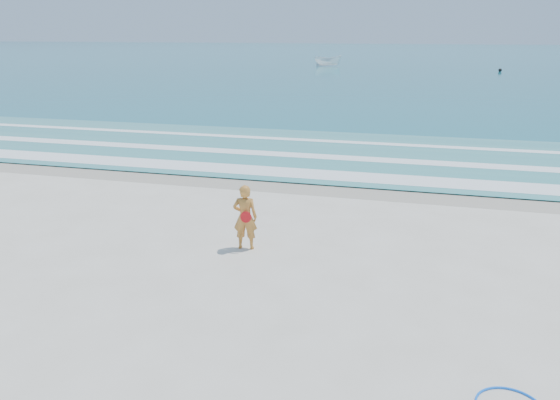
# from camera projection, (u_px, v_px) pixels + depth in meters

# --- Properties ---
(ground) EXTENTS (400.00, 400.00, 0.00)m
(ground) POSITION_uv_depth(u_px,v_px,m) (198.00, 308.00, 10.43)
(ground) COLOR silver
(ground) RESTS_ON ground
(wet_sand) EXTENTS (400.00, 2.40, 0.00)m
(wet_sand) POSITION_uv_depth(u_px,v_px,m) (301.00, 184.00, 18.73)
(wet_sand) COLOR #B2A893
(wet_sand) RESTS_ON ground
(ocean) EXTENTS (400.00, 190.00, 0.04)m
(ocean) POSITION_uv_depth(u_px,v_px,m) (407.00, 56.00, 107.32)
(ocean) COLOR #19727F
(ocean) RESTS_ON ground
(shallow) EXTENTS (400.00, 10.00, 0.01)m
(shallow) POSITION_uv_depth(u_px,v_px,m) (326.00, 153.00, 23.33)
(shallow) COLOR #59B7AD
(shallow) RESTS_ON ocean
(foam_near) EXTENTS (400.00, 1.40, 0.01)m
(foam_near) POSITION_uv_depth(u_px,v_px,m) (309.00, 174.00, 19.92)
(foam_near) COLOR white
(foam_near) RESTS_ON shallow
(foam_mid) EXTENTS (400.00, 0.90, 0.01)m
(foam_mid) POSITION_uv_depth(u_px,v_px,m) (323.00, 157.00, 22.59)
(foam_mid) COLOR white
(foam_mid) RESTS_ON shallow
(foam_far) EXTENTS (400.00, 0.60, 0.01)m
(foam_far) POSITION_uv_depth(u_px,v_px,m) (336.00, 141.00, 25.64)
(foam_far) COLOR white
(foam_far) RESTS_ON shallow
(boat) EXTENTS (4.08, 2.34, 1.48)m
(boat) POSITION_uv_depth(u_px,v_px,m) (328.00, 61.00, 77.94)
(boat) COLOR white
(boat) RESTS_ON ocean
(buoy) EXTENTS (0.43, 0.43, 0.43)m
(buoy) POSITION_uv_depth(u_px,v_px,m) (500.00, 70.00, 67.57)
(buoy) COLOR black
(buoy) RESTS_ON ocean
(woman) EXTENTS (0.63, 0.46, 1.60)m
(woman) POSITION_uv_depth(u_px,v_px,m) (245.00, 217.00, 13.04)
(woman) COLOR #C87D2F
(woman) RESTS_ON ground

